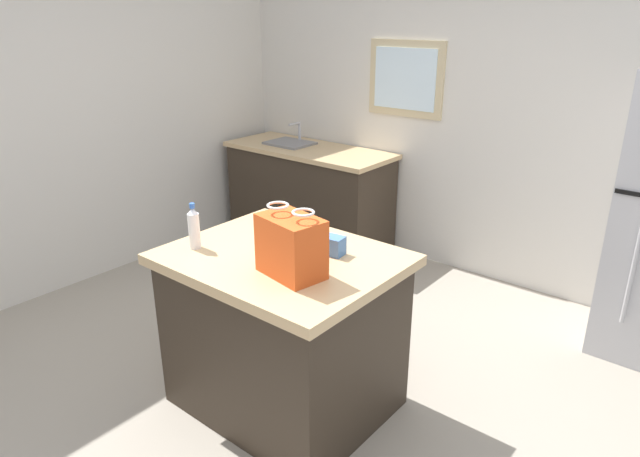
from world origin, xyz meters
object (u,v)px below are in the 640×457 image
small_box (328,244)px  bottle (194,228)px  kitchen_island (284,331)px  shopping_bag (291,246)px

small_box → bottle: bearing=-146.4°
kitchen_island → bottle: 0.71m
kitchen_island → bottle: size_ratio=4.68×
kitchen_island → shopping_bag: size_ratio=3.40×
kitchen_island → small_box: small_box is taller
bottle → small_box: bearing=33.6°
small_box → shopping_bag: bearing=-85.9°
small_box → bottle: bottle is taller
small_box → bottle: size_ratio=0.68×
kitchen_island → bottle: bottle is taller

